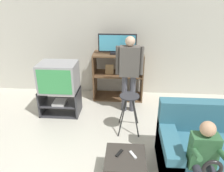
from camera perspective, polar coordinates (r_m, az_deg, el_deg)
wall_back at (r=5.06m, az=-2.04°, el=12.24°), size 6.40×0.06×2.60m
tv_stand at (r=4.52m, az=-13.30°, el=-4.00°), size 0.77×0.48×0.52m
television_main at (r=4.29m, az=-13.79°, el=2.31°), size 0.71×0.54×0.55m
media_shelf at (r=4.93m, az=1.62°, el=2.72°), size 1.10×0.51×1.05m
television_flat at (r=4.69m, az=1.38°, el=10.77°), size 0.81×0.20×0.42m
folding_stool at (r=3.76m, az=4.56°, el=-4.39°), size 0.38×0.45×0.69m
snack_table at (r=2.94m, az=3.49°, el=-18.45°), size 0.52×0.52×0.38m
remote_control_black at (r=2.94m, az=1.88°, el=-17.11°), size 0.10×0.14×0.02m
remote_control_white at (r=2.93m, az=5.48°, el=-17.44°), size 0.10×0.14×0.02m
couch at (r=3.41m, az=25.64°, el=-15.14°), size 1.54×0.91×0.90m
person_standing_adult at (r=4.23m, az=4.54°, el=4.72°), size 0.53×0.20×1.55m
person_seated_child at (r=2.71m, az=23.10°, el=-17.13°), size 0.33×0.43×1.05m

